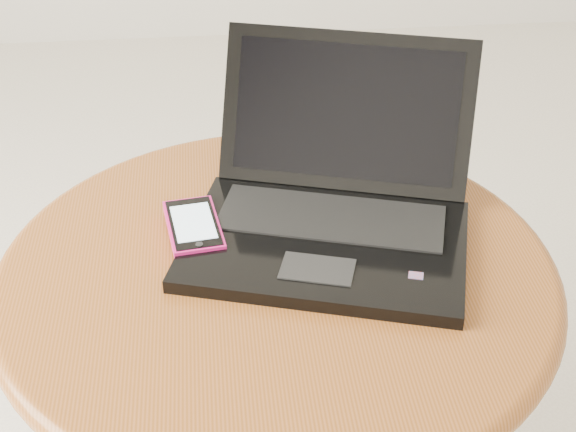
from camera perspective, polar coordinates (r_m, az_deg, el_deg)
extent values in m
cylinder|color=#4F230E|center=(1.16, -0.66, -13.50)|extent=(0.10, 0.10, 0.46)
cylinder|color=brown|center=(0.99, -0.75, -3.85)|extent=(0.63, 0.63, 0.03)
torus|color=brown|center=(0.99, -0.75, -3.85)|extent=(0.66, 0.66, 0.03)
cube|color=black|center=(1.00, 2.53, -1.97)|extent=(0.38, 0.31, 0.02)
cube|color=black|center=(1.03, 2.93, -0.09)|extent=(0.29, 0.17, 0.00)
cube|color=black|center=(0.95, 1.99, -3.57)|extent=(0.09, 0.07, 0.00)
cube|color=red|center=(0.95, 8.59, -3.98)|extent=(0.02, 0.02, 0.00)
cube|color=black|center=(1.08, 3.94, 7.03)|extent=(0.33, 0.18, 0.18)
cube|color=black|center=(1.08, 3.91, 7.03)|extent=(0.29, 0.15, 0.15)
cube|color=black|center=(1.04, -5.08, -0.54)|extent=(0.08, 0.11, 0.01)
cube|color=#B81F40|center=(1.08, -5.98, 0.92)|extent=(0.05, 0.02, 0.00)
cube|color=#DF1976|center=(1.02, -6.36, -0.74)|extent=(0.08, 0.12, 0.01)
cube|color=black|center=(1.02, -6.38, -0.44)|extent=(0.07, 0.11, 0.00)
cube|color=silver|center=(1.02, -6.39, -0.40)|extent=(0.06, 0.08, 0.00)
cylinder|color=black|center=(0.98, -5.98, -1.89)|extent=(0.01, 0.01, 0.00)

